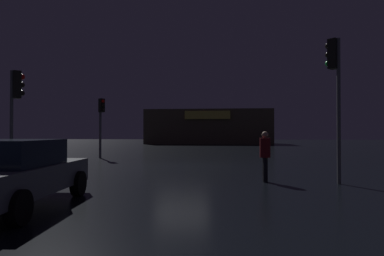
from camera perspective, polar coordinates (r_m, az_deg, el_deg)
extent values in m
plane|color=black|center=(15.92, -1.75, -6.50)|extent=(120.00, 120.00, 0.00)
cube|color=brown|center=(47.74, 2.88, 0.18)|extent=(17.27, 7.01, 4.73)
cube|color=#E5D84C|center=(44.14, 2.63, 2.23)|extent=(5.98, 0.24, 1.08)
cylinder|color=#595B60|center=(21.70, -15.31, -0.05)|extent=(0.15, 0.15, 3.70)
cube|color=black|center=(21.63, -15.09, 3.72)|extent=(0.40, 0.41, 0.85)
sphere|color=red|center=(21.51, -14.86, 4.43)|extent=(0.20, 0.20, 0.20)
sphere|color=black|center=(21.49, -14.87, 3.75)|extent=(0.20, 0.20, 0.20)
sphere|color=black|center=(21.47, -14.87, 3.07)|extent=(0.20, 0.20, 0.20)
cylinder|color=#595B60|center=(13.28, -28.31, 0.56)|extent=(0.11, 0.11, 3.76)
cube|color=black|center=(13.41, -27.61, 6.54)|extent=(0.41, 0.41, 0.96)
sphere|color=red|center=(13.47, -26.92, 7.75)|extent=(0.20, 0.20, 0.20)
sphere|color=black|center=(13.43, -26.93, 6.53)|extent=(0.20, 0.20, 0.20)
sphere|color=black|center=(13.40, -26.93, 5.30)|extent=(0.20, 0.20, 0.20)
cylinder|color=#595B60|center=(11.36, 23.64, 2.68)|extent=(0.11, 0.11, 4.53)
cube|color=black|center=(11.67, 22.88, 11.50)|extent=(0.41, 0.41, 0.93)
sphere|color=black|center=(11.80, 22.14, 12.76)|extent=(0.20, 0.20, 0.20)
sphere|color=black|center=(11.74, 22.15, 11.43)|extent=(0.20, 0.20, 0.20)
sphere|color=#19D13F|center=(11.68, 22.16, 10.08)|extent=(0.20, 0.20, 0.20)
cube|color=slate|center=(8.16, -28.02, -7.67)|extent=(2.02, 4.23, 0.58)
cube|color=black|center=(8.00, -28.44, -3.74)|extent=(1.71, 2.11, 0.55)
cylinder|color=black|center=(9.80, -28.47, -8.20)|extent=(0.26, 0.63, 0.62)
cylinder|color=black|center=(9.05, -18.74, -8.89)|extent=(0.26, 0.63, 0.62)
cylinder|color=black|center=(6.61, -27.36, -11.90)|extent=(0.26, 0.63, 0.62)
cylinder|color=black|center=(11.20, 12.24, -6.89)|extent=(0.14, 0.14, 0.79)
cylinder|color=black|center=(11.05, 12.38, -6.98)|extent=(0.14, 0.14, 0.79)
cylinder|color=maroon|center=(11.07, 12.30, -3.29)|extent=(0.36, 0.36, 0.63)
sphere|color=tan|center=(11.06, 12.29, -1.12)|extent=(0.21, 0.21, 0.21)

